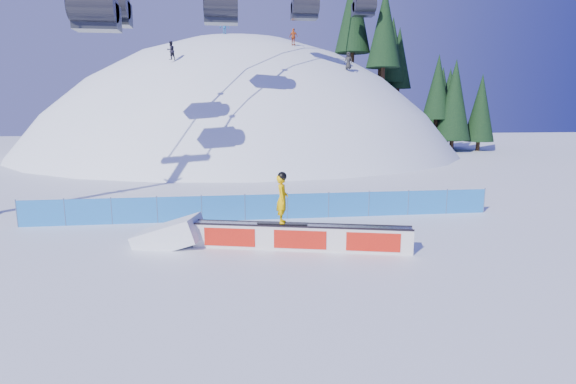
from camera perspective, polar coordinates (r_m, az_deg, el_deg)
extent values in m
plane|color=silver|center=(16.99, -1.46, -7.09)|extent=(160.00, 160.00, 0.00)
sphere|color=white|center=(62.56, -5.60, -11.36)|extent=(64.00, 64.00, 64.00)
cylinder|color=black|center=(61.63, 8.79, 15.44)|extent=(0.50, 0.50, 1.40)
cone|color=black|center=(62.25, 8.92, 19.81)|extent=(3.67, 3.67, 8.33)
cylinder|color=black|center=(56.42, 9.61, 15.95)|extent=(0.50, 0.50, 1.40)
cone|color=black|center=(57.01, 9.75, 20.26)|extent=(3.27, 3.27, 7.42)
cylinder|color=black|center=(57.45, 12.93, 13.65)|extent=(0.50, 0.50, 1.40)
cone|color=black|center=(57.86, 13.11, 17.79)|extent=(3.16, 3.16, 7.17)
cylinder|color=black|center=(64.13, 10.55, 13.63)|extent=(0.50, 0.50, 1.40)
cone|color=black|center=(64.53, 10.68, 17.42)|extent=(3.23, 3.23, 7.34)
cylinder|color=black|center=(64.78, 13.67, 11.02)|extent=(0.50, 0.50, 1.40)
cone|color=black|center=(64.98, 13.82, 14.59)|extent=(3.04, 3.04, 6.92)
cylinder|color=black|center=(61.98, 15.31, 10.53)|extent=(0.50, 0.50, 1.40)
cone|color=black|center=(62.20, 15.52, 14.86)|extent=(3.61, 3.61, 8.20)
cylinder|color=black|center=(60.79, 18.81, 6.88)|extent=(0.50, 0.50, 1.40)
cone|color=black|center=(60.71, 19.02, 10.50)|extent=(2.85, 2.85, 6.48)
cylinder|color=black|center=(66.62, 17.79, 5.99)|extent=(0.50, 0.50, 1.40)
cone|color=black|center=(66.47, 17.99, 9.64)|extent=(3.21, 3.21, 7.29)
cylinder|color=black|center=(60.91, 21.63, 5.40)|extent=(0.50, 0.50, 1.40)
cone|color=black|center=(60.75, 21.94, 10.07)|extent=(3.85, 3.85, 8.76)
cylinder|color=black|center=(66.02, 22.02, 5.70)|extent=(0.50, 0.50, 1.40)
cone|color=black|center=(65.87, 22.32, 10.11)|extent=(3.95, 3.95, 8.98)
cylinder|color=black|center=(61.70, 24.05, 5.28)|extent=(0.50, 0.50, 1.40)
cone|color=black|center=(61.54, 24.34, 9.13)|extent=(3.13, 3.13, 7.11)
cube|color=blue|center=(21.18, -2.77, -1.91)|extent=(22.00, 0.03, 1.20)
cylinder|color=#425277|center=(23.04, -31.20, -2.28)|extent=(0.05, 0.05, 1.30)
cylinder|color=#425277|center=(22.31, -26.49, -2.24)|extent=(0.05, 0.05, 1.30)
cylinder|color=#425277|center=(21.74, -21.50, -2.17)|extent=(0.05, 0.05, 1.30)
cylinder|color=#425277|center=(21.35, -16.28, -2.08)|extent=(0.05, 0.05, 1.30)
cylinder|color=#425277|center=(21.13, -10.91, -1.97)|extent=(0.05, 0.05, 1.30)
cylinder|color=#425277|center=(21.11, -5.48, -1.85)|extent=(0.05, 0.05, 1.30)
cylinder|color=#425277|center=(21.27, -0.09, -1.71)|extent=(0.05, 0.05, 1.30)
cylinder|color=#425277|center=(21.62, 5.18, -1.55)|extent=(0.05, 0.05, 1.30)
cylinder|color=#425277|center=(22.14, 10.23, -1.39)|extent=(0.05, 0.05, 1.30)
cylinder|color=#425277|center=(22.83, 15.02, -1.23)|extent=(0.05, 0.05, 1.30)
cylinder|color=#425277|center=(23.66, 19.50, -1.07)|extent=(0.05, 0.05, 1.30)
cylinder|color=#425277|center=(24.63, 23.65, -0.92)|extent=(0.05, 0.05, 1.30)
cylinder|color=black|center=(28.11, -23.52, 20.67)|extent=(2.40, 1.50, 1.50)
cylinder|color=black|center=(34.82, -8.54, 22.28)|extent=(2.40, 1.50, 1.50)
cylinder|color=black|center=(43.86, 2.21, 22.59)|extent=(2.40, 1.50, 1.50)
cylinder|color=black|center=(54.79, 9.71, 22.38)|extent=(2.40, 1.50, 1.50)
cube|color=silver|center=(16.66, 1.61, -5.82)|extent=(7.95, 2.52, 0.91)
cube|color=gray|center=(16.53, 1.62, -4.24)|extent=(7.88, 2.53, 0.04)
cube|color=black|center=(16.27, 1.53, -4.44)|extent=(7.83, 2.06, 0.06)
cube|color=black|center=(16.79, 1.71, -3.98)|extent=(7.83, 2.06, 0.06)
cube|color=red|center=(16.41, 1.53, -6.07)|extent=(7.43, 1.95, 0.68)
cube|color=red|center=(16.91, 1.70, -5.57)|extent=(7.43, 1.95, 0.68)
cube|color=black|center=(16.59, -0.74, -3.97)|extent=(1.87, 0.79, 0.04)
imported|color=#FFC000|center=(16.39, -0.74, -0.88)|extent=(0.52, 0.71, 1.79)
sphere|color=black|center=(16.25, -0.75, 2.01)|extent=(0.33, 0.33, 0.33)
imported|color=black|center=(43.95, -14.66, 16.98)|extent=(1.01, 1.01, 1.65)
imported|color=#B44719|center=(48.18, 0.70, 19.11)|extent=(1.01, 0.91, 1.65)
imported|color=#185992|center=(52.58, -8.08, 20.16)|extent=(1.14, 0.76, 1.65)
imported|color=black|center=(46.23, 7.67, 16.21)|extent=(0.96, 0.90, 1.65)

